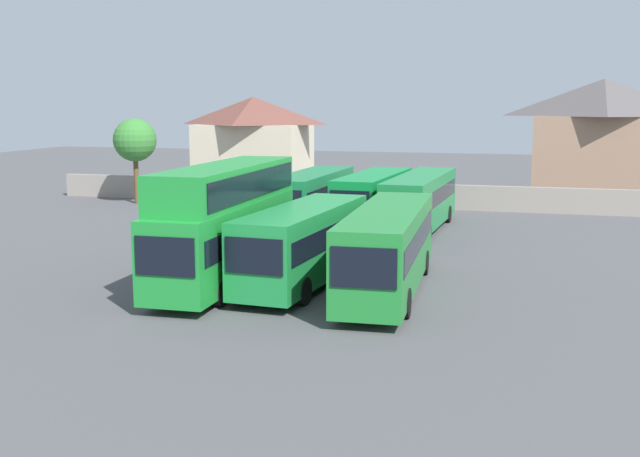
{
  "coord_description": "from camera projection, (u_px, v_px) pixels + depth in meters",
  "views": [
    {
      "loc": [
        9.38,
        -30.58,
        7.73
      ],
      "look_at": [
        0.0,
        3.0,
        2.02
      ],
      "focal_mm": 43.65,
      "sensor_mm": 36.0,
      "label": 1
    }
  ],
  "objects": [
    {
      "name": "house_terrace_left",
      "position": [
        254.0,
        143.0,
        67.7
      ],
      "size": [
        9.48,
        7.14,
        8.11
      ],
      "color": "beige",
      "rests_on": "ground"
    },
    {
      "name": "house_terrace_centre",
      "position": [
        601.0,
        139.0,
        60.49
      ],
      "size": [
        10.79,
        6.45,
        9.47
      ],
      "color": "#9E7A60",
      "rests_on": "ground"
    },
    {
      "name": "bus_4",
      "position": [
        311.0,
        196.0,
        48.13
      ],
      "size": [
        2.86,
        10.87,
        3.38
      ],
      "rotation": [
        0.0,
        0.0,
        -1.59
      ],
      "color": "#177B3F",
      "rests_on": "ground"
    },
    {
      "name": "bus_3",
      "position": [
        388.0,
        245.0,
        31.51
      ],
      "size": [
        3.12,
        11.98,
        3.44
      ],
      "rotation": [
        0.0,
        0.0,
        -1.52
      ],
      "color": "#1F8030",
      "rests_on": "ground"
    },
    {
      "name": "bus_2",
      "position": [
        303.0,
        241.0,
        32.81
      ],
      "size": [
        3.25,
        10.3,
        3.33
      ],
      "rotation": [
        0.0,
        0.0,
        -1.64
      ],
      "color": "#1E8C3F",
      "rests_on": "ground"
    },
    {
      "name": "tree_left_of_lot",
      "position": [
        135.0,
        141.0,
        58.82
      ],
      "size": [
        3.26,
        3.26,
        6.47
      ],
      "color": "brown",
      "rests_on": "ground"
    },
    {
      "name": "bus_6",
      "position": [
        420.0,
        199.0,
        46.74
      ],
      "size": [
        2.96,
        12.12,
        3.37
      ],
      "rotation": [
        0.0,
        0.0,
        -1.61
      ],
      "color": "#1B823E",
      "rests_on": "ground"
    },
    {
      "name": "bus_5",
      "position": [
        373.0,
        198.0,
        47.05
      ],
      "size": [
        3.08,
        10.19,
        3.42
      ],
      "rotation": [
        0.0,
        0.0,
        -1.63
      ],
      "color": "#108A3A",
      "rests_on": "ground"
    },
    {
      "name": "depot_boundary_wall",
      "position": [
        403.0,
        196.0,
        56.98
      ],
      "size": [
        56.0,
        0.5,
        1.8
      ],
      "primitive_type": "cube",
      "color": "gray",
      "rests_on": "ground"
    },
    {
      "name": "ground",
      "position": [
        383.0,
        223.0,
        49.91
      ],
      "size": [
        140.0,
        140.0,
        0.0
      ],
      "primitive_type": "plane",
      "color": "#4C4C4F"
    },
    {
      "name": "bus_1",
      "position": [
        226.0,
        217.0,
        33.03
      ],
      "size": [
        2.85,
        11.67,
        5.08
      ],
      "rotation": [
        0.0,
        0.0,
        -1.55
      ],
      "color": "#1D8D32",
      "rests_on": "ground"
    }
  ]
}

